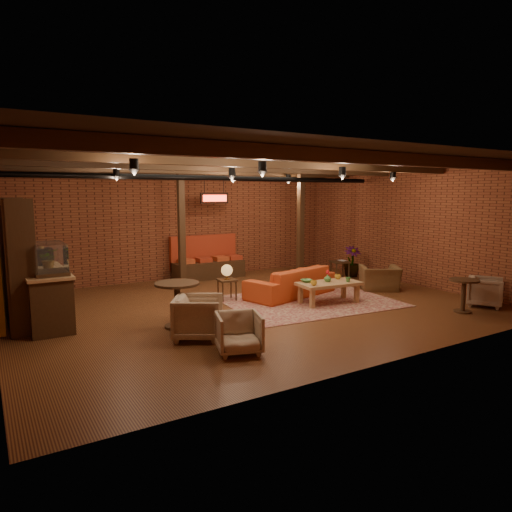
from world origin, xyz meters
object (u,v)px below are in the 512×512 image
armchair_a (198,315)px  armchair_far (485,290)px  round_table_left (177,297)px  armchair_b (239,331)px  side_table_book (340,262)px  round_table_right (464,290)px  coffee_table (328,285)px  side_table_lamp (227,273)px  armchair_right (380,274)px  sofa (291,282)px  plant_tall (353,231)px

armchair_a → armchair_far: size_ratio=1.16×
round_table_left → armchair_b: 1.82m
side_table_book → round_table_right: 4.16m
coffee_table → side_table_book: coffee_table is taller
coffee_table → side_table_book: bearing=43.4°
side_table_lamp → armchair_far: (4.64, -3.46, -0.29)m
round_table_left → armchair_far: size_ratio=1.20×
side_table_lamp → armchair_far: size_ratio=1.19×
armchair_a → armchair_right: bearing=-46.4°
sofa → round_table_left: 3.51m
coffee_table → side_table_lamp: side_table_lamp is taller
armchair_far → round_table_right: bearing=153.7°
side_table_lamp → armchair_b: bearing=-114.6°
round_table_left → plant_tall: plant_tall is taller
round_table_left → plant_tall: size_ratio=0.31×
sofa → coffee_table: 1.10m
armchair_a → plant_tall: size_ratio=0.30×
sofa → armchair_far: bearing=120.8°
armchair_a → armchair_right: armchair_right is taller
armchair_a → round_table_right: armchair_a is taller
side_table_lamp → armchair_a: (-1.74, -2.26, -0.24)m
side_table_lamp → armchair_far: side_table_lamp is taller
round_table_left → armchair_a: round_table_left is taller
round_table_right → armchair_b: bearing=176.7°
armchair_a → side_table_book: (5.75, 2.87, 0.09)m
sofa → side_table_book: 2.67m
side_table_lamp → armchair_far: bearing=-36.7°
side_table_lamp → round_table_left: size_ratio=0.99×
round_table_left → round_table_right: (5.54, -2.08, -0.11)m
armchair_a → armchair_right: 5.78m
sofa → round_table_right: (2.20, -3.14, 0.12)m
side_table_book → coffee_table: bearing=-136.6°
round_table_right → plant_tall: bearing=78.2°
armchair_right → armchair_far: 2.54m
coffee_table → plant_tall: (2.82, 2.25, 0.93)m
armchair_a → armchair_b: (0.25, -0.98, -0.06)m
coffee_table → round_table_left: round_table_left is taller
round_table_left → armchair_far: 6.75m
sofa → side_table_lamp: (-1.54, 0.40, 0.29)m
armchair_a → side_table_book: size_ratio=1.37×
round_table_left → armchair_b: round_table_left is taller
armchair_far → armchair_b: bearing=146.3°
side_table_lamp → armchair_right: bearing=-14.7°
side_table_lamp → armchair_far: 5.80m
armchair_a → armchair_right: size_ratio=0.86×
round_table_right → plant_tall: (0.90, 4.33, 0.89)m
round_table_left → armchair_b: (0.31, -1.78, -0.23)m
armchair_right → armchair_far: armchair_right is taller
armchair_right → round_table_right: size_ratio=1.35×
coffee_table → armchair_a: 3.65m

